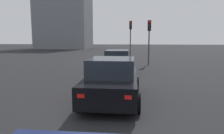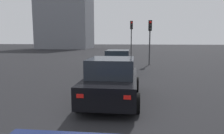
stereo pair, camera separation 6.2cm
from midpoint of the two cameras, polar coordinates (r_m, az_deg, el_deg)
ground_plane at (r=6.90m, az=-2.53°, el=-12.64°), size 160.00×160.00×0.20m
car_teal_lead at (r=14.40m, az=1.77°, el=1.53°), size 4.54×1.99×1.54m
car_black_second at (r=7.76m, az=0.20°, el=-3.65°), size 4.37×2.07×1.61m
traffic_light_near_left at (r=23.45m, az=5.43°, el=9.56°), size 0.33×0.31×4.26m
traffic_light_near_right at (r=18.57m, az=10.49°, el=9.17°), size 0.32×0.30×3.89m
building_facade_left at (r=51.92m, az=-12.64°, el=14.08°), size 9.22×11.86×16.37m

